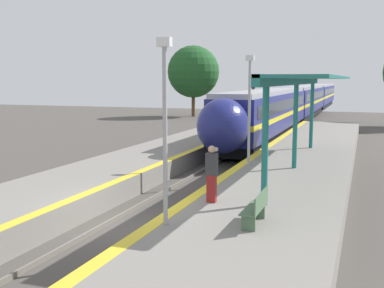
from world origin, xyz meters
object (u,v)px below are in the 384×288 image
at_px(platform_bench, 257,207).
at_px(lamppost_mid, 249,102).
at_px(train, 303,101).
at_px(lamppost_near, 165,118).
at_px(person_waiting, 212,173).
at_px(railway_signal, 253,102).

xyz_separation_m(platform_bench, lamppost_mid, (-2.28, 8.77, 2.34)).
bearing_deg(train, lamppost_near, -87.40).
bearing_deg(train, person_waiting, -86.66).
distance_m(platform_bench, lamppost_near, 3.36).
relative_size(platform_bench, lamppost_near, 0.33).
height_order(train, lamppost_near, lamppost_near).
xyz_separation_m(train, railway_signal, (-2.02, -17.46, 0.58)).
height_order(platform_bench, railway_signal, railway_signal).
bearing_deg(platform_bench, lamppost_mid, 104.54).
xyz_separation_m(person_waiting, lamppost_mid, (-0.45, 6.93, 1.88)).
distance_m(railway_signal, lamppost_near, 28.94).
xyz_separation_m(railway_signal, lamppost_near, (4.11, -28.63, 0.87)).
height_order(platform_bench, lamppost_near, lamppost_near).
relative_size(railway_signal, lamppost_mid, 0.95).
height_order(railway_signal, lamppost_near, lamppost_near).
height_order(platform_bench, lamppost_mid, lamppost_mid).
bearing_deg(lamppost_mid, lamppost_near, -90.00).
xyz_separation_m(railway_signal, lamppost_mid, (4.11, -19.07, 0.87)).
bearing_deg(lamppost_mid, person_waiting, -86.33).
relative_size(train, platform_bench, 43.88).
bearing_deg(train, lamppost_mid, -86.72).
xyz_separation_m(train, platform_bench, (4.37, -45.30, -0.89)).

